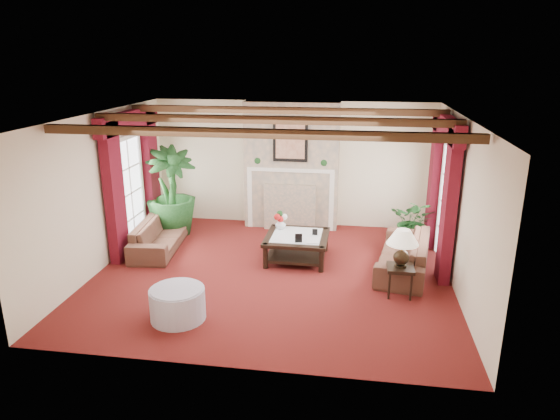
% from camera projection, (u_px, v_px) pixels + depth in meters
% --- Properties ---
extents(floor, '(6.00, 6.00, 0.00)m').
position_uv_depth(floor, '(272.00, 274.00, 8.63)').
color(floor, '#410E0B').
rests_on(floor, ground).
extents(ceiling, '(6.00, 6.00, 0.00)m').
position_uv_depth(ceiling, '(271.00, 116.00, 7.82)').
color(ceiling, white).
rests_on(ceiling, floor).
extents(back_wall, '(6.00, 0.02, 2.70)m').
position_uv_depth(back_wall, '(293.00, 164.00, 10.82)').
color(back_wall, beige).
rests_on(back_wall, ground).
extents(left_wall, '(0.02, 5.50, 2.70)m').
position_uv_depth(left_wall, '(102.00, 191.00, 8.66)').
color(left_wall, beige).
rests_on(left_wall, ground).
extents(right_wall, '(0.02, 5.50, 2.70)m').
position_uv_depth(right_wall, '(461.00, 207.00, 7.79)').
color(right_wall, beige).
rests_on(right_wall, ground).
extents(ceiling_beams, '(6.00, 3.00, 0.12)m').
position_uv_depth(ceiling_beams, '(271.00, 120.00, 7.84)').
color(ceiling_beams, '#362211').
rests_on(ceiling_beams, ceiling).
extents(fireplace, '(2.00, 0.52, 2.70)m').
position_uv_depth(fireplace, '(292.00, 101.00, 10.23)').
color(fireplace, tan).
rests_on(fireplace, ground).
extents(french_door_left, '(0.10, 1.10, 2.16)m').
position_uv_depth(french_door_left, '(125.00, 138.00, 9.36)').
color(french_door_left, white).
rests_on(french_door_left, ground).
extents(french_door_right, '(0.10, 1.10, 2.16)m').
position_uv_depth(french_door_right, '(453.00, 146.00, 8.51)').
color(french_door_right, white).
rests_on(french_door_right, ground).
extents(curtains_left, '(0.20, 2.40, 2.55)m').
position_uv_depth(curtains_left, '(128.00, 115.00, 9.22)').
color(curtains_left, '#510A18').
rests_on(curtains_left, ground).
extents(curtains_right, '(0.20, 2.40, 2.55)m').
position_uv_depth(curtains_right, '(448.00, 121.00, 8.40)').
color(curtains_right, '#510A18').
rests_on(curtains_right, ground).
extents(sofa_left, '(1.98, 0.91, 0.73)m').
position_uv_depth(sofa_left, '(159.00, 231.00, 9.63)').
color(sofa_left, '#320D17').
rests_on(sofa_left, ground).
extents(sofa_right, '(2.23, 1.25, 0.80)m').
position_uv_depth(sofa_right, '(404.00, 248.00, 8.69)').
color(sofa_right, '#320D17').
rests_on(sofa_right, ground).
extents(potted_palm, '(2.86, 2.86, 1.03)m').
position_uv_depth(potted_palm, '(172.00, 210.00, 10.43)').
color(potted_palm, black).
rests_on(potted_palm, ground).
extents(small_plant, '(1.44, 1.48, 0.74)m').
position_uv_depth(small_plant, '(413.00, 227.00, 9.86)').
color(small_plant, black).
rests_on(small_plant, ground).
extents(coffee_table, '(1.14, 1.14, 0.46)m').
position_uv_depth(coffee_table, '(297.00, 247.00, 9.17)').
color(coffee_table, black).
rests_on(coffee_table, ground).
extents(side_table, '(0.50, 0.50, 0.48)m').
position_uv_depth(side_table, '(399.00, 281.00, 7.80)').
color(side_table, black).
rests_on(side_table, ground).
extents(ottoman, '(0.79, 0.79, 0.46)m').
position_uv_depth(ottoman, '(178.00, 304.00, 7.10)').
color(ottoman, '#AFAAC1').
rests_on(ottoman, ground).
extents(table_lamp, '(0.49, 0.49, 0.62)m').
position_uv_depth(table_lamp, '(402.00, 248.00, 7.63)').
color(table_lamp, black).
rests_on(table_lamp, side_table).
extents(flower_vase, '(0.24, 0.24, 0.20)m').
position_uv_depth(flower_vase, '(280.00, 224.00, 9.42)').
color(flower_vase, silver).
rests_on(flower_vase, coffee_table).
extents(book, '(0.23, 0.05, 0.31)m').
position_uv_depth(book, '(306.00, 233.00, 8.78)').
color(book, black).
rests_on(book, coffee_table).
extents(photo_frame_a, '(0.13, 0.05, 0.17)m').
position_uv_depth(photo_frame_a, '(299.00, 238.00, 8.73)').
color(photo_frame_a, black).
rests_on(photo_frame_a, coffee_table).
extents(photo_frame_b, '(0.10, 0.03, 0.12)m').
position_uv_depth(photo_frame_b, '(315.00, 232.00, 9.08)').
color(photo_frame_b, black).
rests_on(photo_frame_b, coffee_table).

